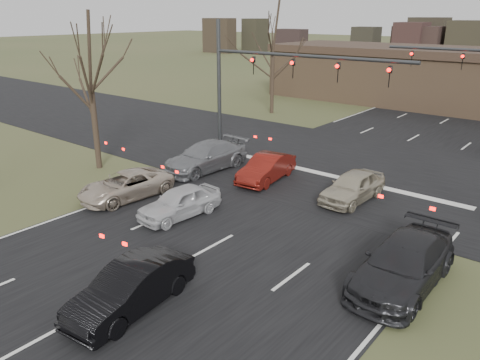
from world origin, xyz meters
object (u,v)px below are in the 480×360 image
object	(u,v)px
car_charcoal_sedan	(404,264)
car_red_ahead	(266,168)
car_grey_ahead	(206,157)
mast_arm_near	(262,74)
car_white_sedan	(180,202)
car_silver_ahead	(353,186)
car_black_hatch	(131,288)
car_silver_suv	(126,185)

from	to	relation	value
car_charcoal_sedan	car_red_ahead	world-z (taller)	car_charcoal_sedan
car_charcoal_sedan	car_grey_ahead	bearing A→B (deg)	159.89
mast_arm_near	car_white_sedan	world-z (taller)	mast_arm_near
car_silver_ahead	car_black_hatch	bearing A→B (deg)	-92.91
car_silver_suv	car_red_ahead	world-z (taller)	car_red_ahead
car_white_sedan	car_black_hatch	bearing A→B (deg)	-50.79
car_grey_ahead	car_charcoal_sedan	bearing A→B (deg)	-15.71
car_black_hatch	mast_arm_near	bearing A→B (deg)	105.93
mast_arm_near	car_red_ahead	size ratio (longest dim) A/B	2.91
car_charcoal_sedan	car_black_hatch	bearing A→B (deg)	-132.46
car_white_sedan	mast_arm_near	bearing A→B (deg)	109.51
car_charcoal_sedan	car_silver_ahead	bearing A→B (deg)	128.53
car_black_hatch	car_charcoal_sedan	size ratio (longest dim) A/B	0.81
car_black_hatch	car_charcoal_sedan	bearing A→B (deg)	41.11
mast_arm_near	car_silver_suv	distance (m)	10.09
car_black_hatch	car_silver_ahead	distance (m)	12.01
car_white_sedan	car_grey_ahead	world-z (taller)	car_grey_ahead
car_silver_suv	car_charcoal_sedan	world-z (taller)	car_charcoal_sedan
car_silver_suv	car_grey_ahead	distance (m)	5.50
car_red_ahead	mast_arm_near	bearing A→B (deg)	123.69
car_grey_ahead	car_silver_ahead	world-z (taller)	car_grey_ahead
mast_arm_near	car_charcoal_sedan	xyz separation A→B (m)	(11.73, -8.16, -4.31)
car_grey_ahead	car_red_ahead	xyz separation A→B (m)	(3.70, 0.68, -0.08)
car_white_sedan	car_charcoal_sedan	bearing A→B (deg)	9.47
car_silver_suv	car_black_hatch	world-z (taller)	car_black_hatch
mast_arm_near	car_silver_suv	size ratio (longest dim) A/B	2.66
mast_arm_near	car_black_hatch	xyz separation A→B (m)	(6.02, -14.45, -4.37)
car_white_sedan	car_grey_ahead	bearing A→B (deg)	128.41
car_white_sedan	car_red_ahead	bearing A→B (deg)	93.61
car_white_sedan	car_grey_ahead	distance (m)	6.44
mast_arm_near	car_black_hatch	bearing A→B (deg)	-67.38
car_silver_suv	car_white_sedan	xyz separation A→B (m)	(3.52, 0.11, 0.02)
car_black_hatch	car_charcoal_sedan	world-z (taller)	car_charcoal_sedan
car_silver_suv	car_grey_ahead	world-z (taller)	car_grey_ahead
car_black_hatch	car_charcoal_sedan	xyz separation A→B (m)	(5.71, 6.30, 0.06)
car_silver_suv	car_red_ahead	xyz separation A→B (m)	(3.70, 6.18, 0.05)
car_silver_suv	car_red_ahead	bearing A→B (deg)	64.89
car_black_hatch	car_white_sedan	bearing A→B (deg)	117.27
car_black_hatch	car_grey_ahead	bearing A→B (deg)	116.88
mast_arm_near	car_silver_suv	bearing A→B (deg)	-98.06
car_charcoal_sedan	car_silver_ahead	distance (m)	7.27
car_silver_suv	car_black_hatch	size ratio (longest dim) A/B	1.07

